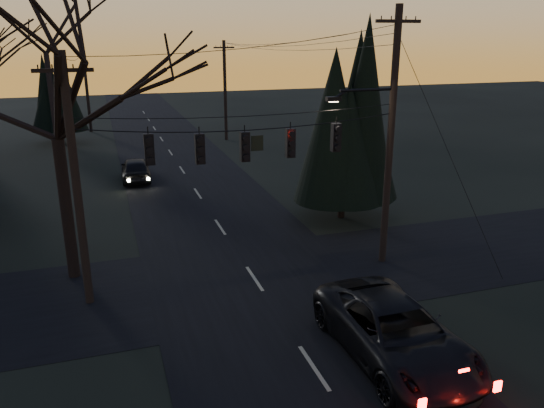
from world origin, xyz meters
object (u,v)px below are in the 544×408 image
object	(u,v)px
bare_tree_left	(50,78)
utility_pole_far_l	(91,132)
sedan_oncoming_a	(136,169)
suv_near	(395,332)
evergreen_right	(345,122)
utility_pole_far_r	(226,140)
utility_pole_left	(90,302)
utility_pole_right	(382,261)

from	to	relation	value
bare_tree_left	utility_pole_far_l	bearing A→B (deg)	89.02
sedan_oncoming_a	suv_near	bearing A→B (deg)	105.95
evergreen_right	sedan_oncoming_a	bearing A→B (deg)	131.59
utility_pole_far_l	suv_near	xyz separation A→B (m)	(8.37, -42.25, 0.84)
bare_tree_left	sedan_oncoming_a	distance (m)	15.76
utility_pole_far_r	suv_near	distance (m)	34.40
utility_pole_far_l	evergreen_right	distance (m)	33.15
utility_pole_left	utility_pole_far_l	distance (m)	36.00
utility_pole_left	utility_pole_far_l	size ratio (longest dim) A/B	1.06
utility_pole_right	utility_pole_left	distance (m)	11.50
suv_near	utility_pole_far_r	bearing A→B (deg)	83.55
suv_near	sedan_oncoming_a	world-z (taller)	suv_near
utility_pole_right	suv_near	xyz separation A→B (m)	(-3.13, -6.25, 0.84)
utility_pole_right	sedan_oncoming_a	xyz separation A→B (m)	(-8.70, 16.22, 0.73)
evergreen_right	suv_near	world-z (taller)	evergreen_right
evergreen_right	sedan_oncoming_a	world-z (taller)	evergreen_right
utility_pole_right	utility_pole_far_r	xyz separation A→B (m)	(0.00, 28.00, 0.00)
utility_pole_far_r	suv_near	xyz separation A→B (m)	(-3.13, -34.25, 0.84)
utility_pole_far_r	sedan_oncoming_a	size ratio (longest dim) A/B	1.97
utility_pole_left	evergreen_right	xyz separation A→B (m)	(12.24, 5.58, 4.87)
bare_tree_left	evergreen_right	distance (m)	13.47
utility_pole_far_r	bare_tree_left	bearing A→B (deg)	-115.26
bare_tree_left	evergreen_right	bearing A→B (deg)	13.91
sedan_oncoming_a	utility_pole_far_l	bearing A→B (deg)	-79.92
utility_pole_far_r	bare_tree_left	distance (m)	29.28
utility_pole_left	utility_pole_far_l	bearing A→B (deg)	90.00
utility_pole_far_l	utility_pole_right	bearing A→B (deg)	-72.28
bare_tree_left	evergreen_right	world-z (taller)	bare_tree_left
bare_tree_left	evergreen_right	xyz separation A→B (m)	(12.82, 3.17, -2.65)
utility_pole_far_r	utility_pole_far_l	world-z (taller)	utility_pole_far_r
utility_pole_left	utility_pole_far_r	world-z (taller)	same
utility_pole_right	bare_tree_left	distance (m)	14.43
utility_pole_right	evergreen_right	size ratio (longest dim) A/B	1.17
utility_pole_left	bare_tree_left	world-z (taller)	bare_tree_left
utility_pole_right	bare_tree_left	world-z (taller)	bare_tree_left
bare_tree_left	sedan_oncoming_a	size ratio (longest dim) A/B	2.50
utility_pole_far_r	evergreen_right	world-z (taller)	evergreen_right
evergreen_right	utility_pole_right	bearing A→B (deg)	-97.55
evergreen_right	bare_tree_left	bearing A→B (deg)	-166.09
utility_pole_far_r	bare_tree_left	xyz separation A→B (m)	(-12.08, -25.59, 7.52)
utility_pole_right	utility_pole_far_r	distance (m)	28.00
sedan_oncoming_a	bare_tree_left	bearing A→B (deg)	78.29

